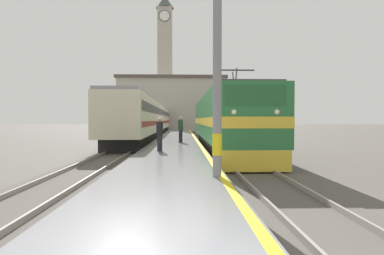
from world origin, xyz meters
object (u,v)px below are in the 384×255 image
Objects in this scene: catenary_mast at (219,24)px; person_on_platform at (181,129)px; passenger_train at (156,119)px; clock_tower at (165,59)px; locomotive_train at (223,122)px; second_waiting_passenger at (160,133)px.

catenary_mast reaches higher than person_on_platform.
clock_tower is at bearing 90.35° from passenger_train.
clock_tower is at bearing 94.74° from catenary_mast.
locomotive_train is 24.42m from passenger_train.
catenary_mast is 5.01× the size of second_waiting_passenger.
catenary_mast is at bearing -72.60° from second_waiting_passenger.
person_on_platform is 49.79m from clock_tower.
person_on_platform is at bearing -80.67° from passenger_train.
clock_tower reaches higher than person_on_platform.
clock_tower reaches higher than passenger_train.
locomotive_train is 0.34× the size of passenger_train.
clock_tower is at bearing 94.62° from person_on_platform.
clock_tower reaches higher than second_waiting_passenger.
passenger_train is 1.76× the size of clock_tower.
person_on_platform is at bearing 158.85° from locomotive_train.
second_waiting_passenger is at bearing -84.61° from passenger_train.
catenary_mast is 4.75× the size of person_on_platform.
clock_tower is (-6.67, 48.60, 13.93)m from locomotive_train.
second_waiting_passenger is 55.31m from clock_tower.
catenary_mast is at bearing -85.26° from clock_tower.
second_waiting_passenger is at bearing -129.27° from locomotive_train.
locomotive_train is 10.05× the size of person_on_platform.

